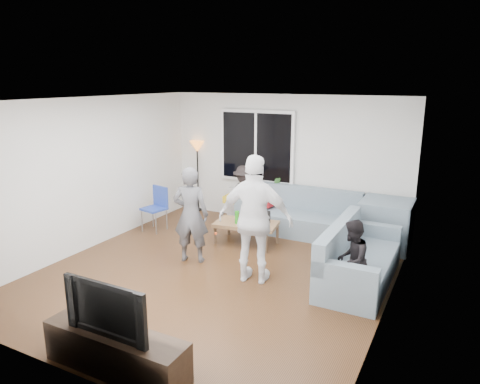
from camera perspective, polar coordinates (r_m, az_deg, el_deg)
The scene contains 30 objects.
floor at distance 6.92m, azimuth -3.08°, elevation -10.45°, with size 5.00×5.50×0.04m, color #56351C.
ceiling at distance 6.28m, azimuth -3.41°, elevation 11.97°, with size 5.00×5.50×0.04m, color white.
wall_back at distance 8.91m, azimuth 5.88°, elevation 4.09°, with size 5.00×0.04×2.60m, color silver.
wall_front at distance 4.44m, azimuth -21.90°, elevation -7.61°, with size 5.00×0.04×2.60m, color silver.
wall_left at distance 8.03m, azimuth -18.93°, elevation 2.24°, with size 0.04×5.50×2.60m, color silver.
wall_right at distance 5.66m, azimuth 19.32°, elevation -2.68°, with size 0.04×5.50×2.60m, color silver.
window_frame at distance 9.04m, azimuth 2.18°, elevation 5.91°, with size 1.62×0.06×1.47m, color white.
window_glass at distance 9.00m, azimuth 2.07°, elevation 5.87°, with size 1.50×0.02×1.35m, color black.
window_mullion at distance 8.99m, azimuth 2.04°, elevation 5.86°, with size 0.05×0.03×1.35m, color white.
radiator at distance 9.27m, azimuth 2.00°, elevation -1.73°, with size 1.30×0.12×0.62m, color silver.
potted_plant at distance 8.93m, azimuth 4.70°, elevation 0.83°, with size 0.19×0.16×0.35m, color #376D2B.
vase at distance 9.27m, azimuth 0.21°, elevation 0.84°, with size 0.17×0.17×0.18m, color silver.
sofa_back_section at distance 8.50m, azimuth 7.46°, elevation -2.54°, with size 2.30×0.85×0.85m, color slate, non-canonical shape.
sofa_right_section at distance 6.68m, azimuth 15.33°, elevation -7.76°, with size 0.85×2.00×0.85m, color slate, non-canonical shape.
sofa_corner at distance 8.13m, azimuth 18.30°, elevation -3.97°, with size 0.85×0.85×0.85m, color slate.
cushion_yellow at distance 8.99m, azimuth -0.74°, elevation -0.91°, with size 0.38×0.32×0.14m, color gold.
cushion_red at distance 8.79m, azimuth 3.21°, elevation -1.29°, with size 0.36×0.30×0.13m, color maroon.
coffee_table at distance 7.96m, azimuth 0.82°, elevation -5.31°, with size 1.10×0.60×0.40m, color #916846.
pitcher at distance 7.81m, azimuth 0.39°, elevation -3.48°, with size 0.17×0.17×0.17m, color maroon.
side_chair at distance 8.72m, azimuth -11.06°, elevation -2.22°, with size 0.40×0.40×0.86m, color #243E9E, non-canonical shape.
floor_lamp at distance 9.88m, azimuth -5.48°, elevation 2.04°, with size 0.32×0.32×1.56m, color orange, non-canonical shape.
player_left at distance 7.08m, azimuth -6.37°, elevation -2.95°, with size 0.57×0.37×1.56m, color #4B4C50.
player_right at distance 6.30m, azimuth 1.99°, elevation -3.61°, with size 1.10×0.46×1.87m, color white.
spectator_right at distance 6.10m, azimuth 14.21°, elevation -8.55°, with size 0.54×0.42×1.11m, color black.
spectator_back at distance 8.93m, azimuth 0.49°, elevation -0.39°, with size 0.78×0.45×1.21m, color black.
tv_console at distance 4.90m, azimuth -15.73°, elevation -19.18°, with size 1.60×0.40×0.44m, color #312318.
television at distance 4.64m, azimuth -16.16°, elevation -13.94°, with size 1.00×0.13×0.57m, color black.
bottle_e at distance 7.84m, azimuth 3.71°, elevation -3.25°, with size 0.07×0.07×0.22m, color black.
bottle_d at distance 7.66m, azimuth 1.78°, elevation -3.64°, with size 0.07×0.07×0.23m, color orange.
bottle_b at distance 7.79m, azimuth -0.39°, elevation -3.30°, with size 0.08×0.08×0.23m, color #24941B.
Camera 1 is at (3.21, -5.39, 2.89)m, focal length 33.04 mm.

